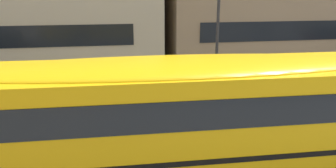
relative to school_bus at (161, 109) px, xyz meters
name	(u,v)px	position (x,y,z in m)	size (l,w,h in m)	color
ground_plane	(250,135)	(2.93, 1.64, -1.62)	(400.00, 400.00, 0.00)	#424244
sidewalk_far	(191,74)	(2.93, 8.94, -1.61)	(120.00, 3.00, 0.01)	gray
lane_centreline	(250,134)	(2.93, 1.64, -1.62)	(110.00, 0.16, 0.01)	silver
school_bus	(161,109)	(0.00, 0.00, 0.00)	(12.26, 3.10, 2.73)	yellow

